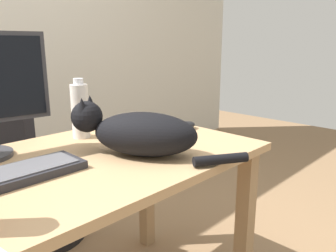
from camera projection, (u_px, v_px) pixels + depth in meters
desk at (75, 192)px, 1.11m from camera, size 1.30×0.73×0.72m
office_chair at (31, 177)px, 1.81m from camera, size 0.51×0.48×0.90m
keyboard at (4, 177)px, 0.92m from camera, size 0.44×0.15×0.03m
cat at (139, 132)px, 1.13m from camera, size 0.35×0.54×0.20m
computer_mouse at (185, 126)px, 1.48m from camera, size 0.11×0.06×0.04m
water_bottle at (80, 110)px, 1.34m from camera, size 0.07×0.07×0.24m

